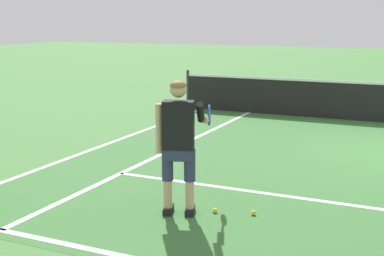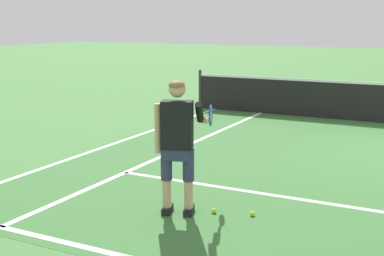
{
  "view_description": "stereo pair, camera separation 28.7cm",
  "coord_description": "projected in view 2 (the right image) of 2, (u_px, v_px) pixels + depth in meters",
  "views": [
    {
      "loc": [
        0.41,
        -10.36,
        2.42
      ],
      "look_at": [
        -2.45,
        -4.19,
        1.05
      ],
      "focal_mm": 49.92,
      "sensor_mm": 36.0,
      "label": 1
    },
    {
      "loc": [
        0.67,
        -10.24,
        2.42
      ],
      "look_at": [
        -2.45,
        -4.19,
        1.05
      ],
      "focal_mm": 49.92,
      "sensor_mm": 36.0,
      "label": 2
    }
  ],
  "objects": [
    {
      "name": "tennis_player",
      "position": [
        178.0,
        138.0,
        6.63
      ],
      "size": [
        0.58,
        1.22,
        1.71
      ],
      "color": "black",
      "rests_on": "ground"
    },
    {
      "name": "tennis_ball_mid_court",
      "position": [
        252.0,
        214.0,
        6.72
      ],
      "size": [
        0.07,
        0.07,
        0.07
      ],
      "primitive_type": "sphere",
      "color": "#CCE02D",
      "rests_on": "ground"
    },
    {
      "name": "tennis_ball_near_feet",
      "position": [
        214.0,
        211.0,
        6.82
      ],
      "size": [
        0.07,
        0.07,
        0.07
      ],
      "primitive_type": "sphere",
      "color": "#CCE02D",
      "rests_on": "ground"
    },
    {
      "name": "line_doubles_left",
      "position": [
        122.0,
        141.0,
        10.91
      ],
      "size": [
        0.1,
        9.02,
        0.01
      ],
      "primitive_type": "cube",
      "color": "white",
      "rests_on": "ground"
    },
    {
      "name": "line_singles_left",
      "position": [
        181.0,
        148.0,
        10.3
      ],
      "size": [
        0.1,
        9.02,
        0.01
      ],
      "primitive_type": "cube",
      "color": "white",
      "rests_on": "ground"
    }
  ]
}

